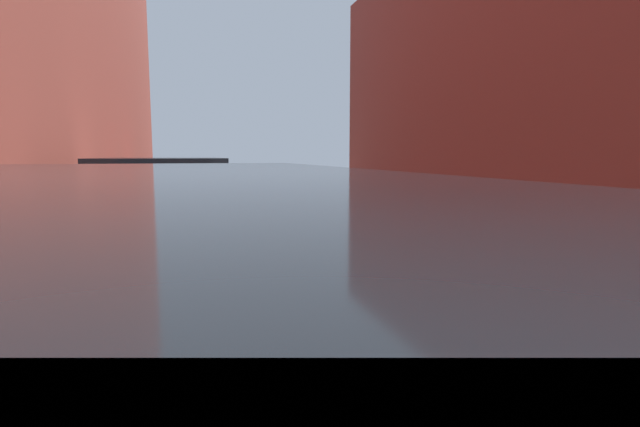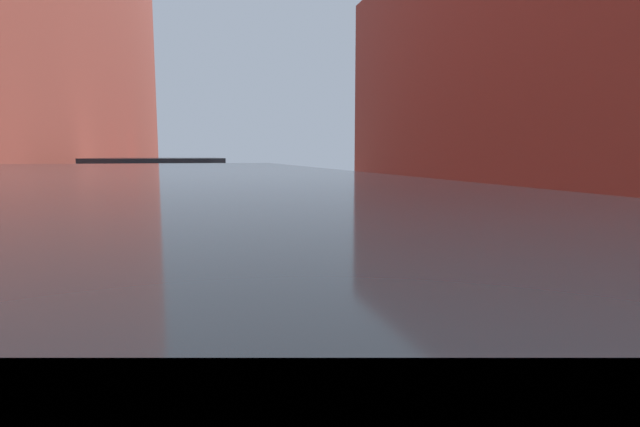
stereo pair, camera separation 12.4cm
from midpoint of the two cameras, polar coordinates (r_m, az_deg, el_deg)
name	(u,v)px [view 2 (the right image)]	position (r m, az deg, el deg)	size (l,w,h in m)	color
ground_plane	(310,248)	(10.58, -0.83, -4.07)	(72.60, 72.60, 0.00)	#38383D
bike_lane_paint	(403,229)	(13.48, 10.08, -1.78)	(1.60, 33.00, 0.00)	#2D8451
lane_divider_stripe	(373,230)	(13.13, 6.51, -1.95)	(0.12, 33.00, 0.00)	white
sidewalk_right	(484,223)	(14.70, 18.99, -1.07)	(3.41, 33.00, 0.14)	#A8A59E
building_facade_right	(533,51)	(18.22, 23.99, 17.15)	(2.40, 29.00, 10.86)	brown
parked_suv_white	(164,222)	(7.60, -17.48, -0.96)	(1.94, 4.75, 1.98)	silver
parked_sedan_red	(177,198)	(14.46, -16.25, 1.77)	(2.03, 4.64, 1.53)	red
cyclist_trailing	(302,215)	(9.40, -1.79, -0.21)	(0.48, 1.74, 1.62)	black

